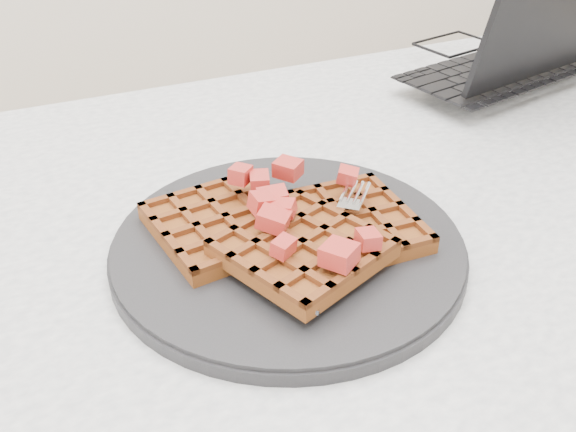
{
  "coord_description": "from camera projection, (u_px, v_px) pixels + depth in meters",
  "views": [
    {
      "loc": [
        -0.28,
        -0.46,
        1.09
      ],
      "look_at": [
        -0.09,
        -0.04,
        0.79
      ],
      "focal_mm": 40.0,
      "sensor_mm": 36.0,
      "label": 1
    }
  ],
  "objects": [
    {
      "name": "plate",
      "position": [
        288.0,
        246.0,
        0.57
      ],
      "size": [
        0.31,
        0.31,
        0.02
      ],
      "primitive_type": "cylinder",
      "color": "black",
      "rests_on": "table"
    },
    {
      "name": "table",
      "position": [
        351.0,
        300.0,
        0.69
      ],
      "size": [
        1.2,
        0.8,
        0.75
      ],
      "color": "silver",
      "rests_on": "ground"
    },
    {
      "name": "laptop",
      "position": [
        502.0,
        51.0,
        0.92
      ],
      "size": [
        0.39,
        0.32,
        0.24
      ],
      "rotation": [
        0.0,
        0.0,
        3.34
      ],
      "color": "black",
      "rests_on": "table"
    },
    {
      "name": "fork",
      "position": [
        340.0,
        243.0,
        0.55
      ],
      "size": [
        0.14,
        0.15,
        0.02
      ],
      "primitive_type": null,
      "rotation": [
        0.0,
        0.0,
        -0.74
      ],
      "color": "silver",
      "rests_on": "plate"
    },
    {
      "name": "waffles",
      "position": [
        290.0,
        230.0,
        0.56
      ],
      "size": [
        0.22,
        0.22,
        0.03
      ],
      "color": "brown",
      "rests_on": "plate"
    },
    {
      "name": "strawberry_pile",
      "position": [
        288.0,
        202.0,
        0.54
      ],
      "size": [
        0.15,
        0.15,
        0.02
      ],
      "primitive_type": null,
      "color": "maroon",
      "rests_on": "waffles"
    }
  ]
}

